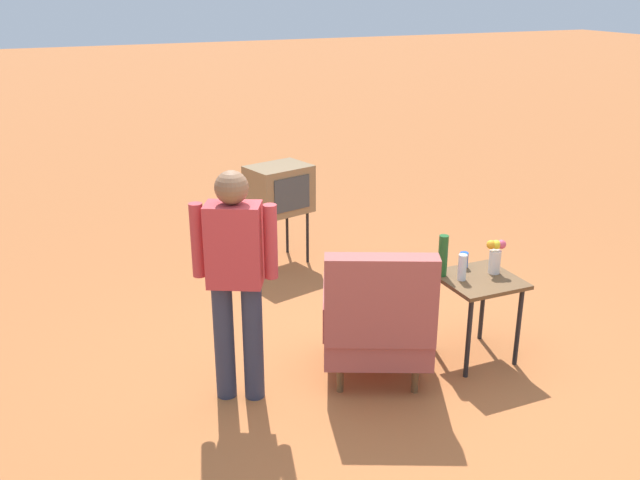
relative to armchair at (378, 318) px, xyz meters
name	(u,v)px	position (x,y,z in m)	size (l,w,h in m)	color
ground_plane	(363,384)	(0.12, 0.03, -0.50)	(60.00, 60.00, 0.00)	#AD6033
armchair	(378,318)	(0.00, 0.00, 0.00)	(1.01, 1.02, 1.06)	brown
side_table	(478,290)	(-0.85, 0.01, 0.07)	(0.56, 0.56, 0.67)	black
tv_on_stand	(279,190)	(-0.16, -2.43, 0.28)	(0.69, 0.58, 1.03)	black
person_standing	(235,273)	(0.98, -0.19, 0.44)	(0.52, 0.36, 1.64)	#2D3347
bottle_wine_green	(443,256)	(-0.62, -0.14, 0.33)	(0.07, 0.07, 0.32)	#1E5623
bottle_short_clear	(462,267)	(-0.71, -0.02, 0.27)	(0.06, 0.06, 0.20)	silver
soda_can_blue	(464,260)	(-0.86, -0.21, 0.23)	(0.07, 0.07, 0.12)	blue
flower_vase	(495,255)	(-1.01, -0.03, 0.32)	(0.14, 0.10, 0.27)	silver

